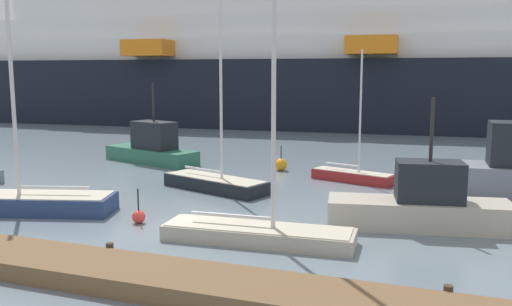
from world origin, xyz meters
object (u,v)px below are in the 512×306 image
at_px(sailboat_0, 353,175).
at_px(sailboat_3, 32,201).
at_px(fishing_boat_2, 422,205).
at_px(cruise_ship, 489,50).
at_px(sailboat_5, 215,181).
at_px(channel_buoy_2, 139,217).
at_px(fishing_boat_0, 152,148).
at_px(channel_buoy_1, 281,165).
at_px(sailboat_1, 259,228).

distance_m(sailboat_0, sailboat_3, 16.59).
distance_m(fishing_boat_2, cruise_ship, 43.11).
relative_size(sailboat_5, channel_buoy_2, 7.60).
xyz_separation_m(fishing_boat_0, channel_buoy_1, (9.08, 0.06, -0.63)).
bearing_deg(sailboat_5, channel_buoy_1, 95.92).
xyz_separation_m(sailboat_5, channel_buoy_2, (-0.37, -6.75, -0.22)).
distance_m(sailboat_3, cruise_ship, 50.52).
height_order(sailboat_3, sailboat_5, sailboat_5).
bearing_deg(sailboat_1, channel_buoy_2, 169.11).
bearing_deg(fishing_boat_2, fishing_boat_0, 140.31).
relative_size(sailboat_3, fishing_boat_0, 1.35).
height_order(sailboat_3, fishing_boat_2, sailboat_3).
relative_size(fishing_boat_0, cruise_ship, 0.06).
bearing_deg(sailboat_3, fishing_boat_0, -98.29).
xyz_separation_m(sailboat_3, sailboat_5, (5.69, 6.81, -0.02)).
bearing_deg(sailboat_5, sailboat_3, -110.62).
xyz_separation_m(sailboat_0, channel_buoy_2, (-6.69, -11.37, -0.11)).
bearing_deg(fishing_boat_0, sailboat_5, -21.98).
height_order(sailboat_5, channel_buoy_1, sailboat_5).
height_order(sailboat_5, cruise_ship, cruise_ship).
height_order(fishing_boat_0, cruise_ship, cruise_ship).
bearing_deg(cruise_ship, channel_buoy_1, -116.11).
height_order(sailboat_5, channel_buoy_2, sailboat_5).
height_order(sailboat_1, cruise_ship, cruise_ship).
relative_size(sailboat_0, sailboat_5, 0.67).
height_order(sailboat_1, sailboat_3, sailboat_1).
height_order(sailboat_0, sailboat_1, sailboat_1).
relative_size(sailboat_3, cruise_ship, 0.08).
height_order(sailboat_1, channel_buoy_2, sailboat_1).
xyz_separation_m(sailboat_5, fishing_boat_2, (10.43, -3.54, 0.43)).
height_order(sailboat_0, channel_buoy_1, sailboat_0).
height_order(sailboat_1, fishing_boat_0, sailboat_1).
distance_m(channel_buoy_1, channel_buoy_2, 13.42).
bearing_deg(sailboat_0, sailboat_5, -126.40).
relative_size(fishing_boat_2, channel_buoy_2, 5.07).
relative_size(channel_buoy_2, cruise_ship, 0.01).
bearing_deg(sailboat_5, sailboat_0, 55.37).
relative_size(sailboat_0, sailboat_3, 0.72).
bearing_deg(sailboat_1, sailboat_5, 120.31).
distance_m(sailboat_1, fishing_boat_2, 6.66).
distance_m(sailboat_1, channel_buoy_2, 5.44).
xyz_separation_m(sailboat_1, fishing_boat_0, (-12.56, 13.89, 0.49)).
bearing_deg(sailboat_5, cruise_ship, 88.36).
bearing_deg(sailboat_0, sailboat_1, -78.69).
height_order(channel_buoy_1, channel_buoy_2, channel_buoy_1).
xyz_separation_m(channel_buoy_1, cruise_ship, (13.21, 32.16, 8.05)).
height_order(sailboat_3, fishing_boat_0, sailboat_3).
distance_m(sailboat_0, fishing_boat_2, 9.15).
xyz_separation_m(fishing_boat_0, channel_buoy_2, (7.16, -13.22, -0.74)).
bearing_deg(fishing_boat_2, sailboat_1, -154.87).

